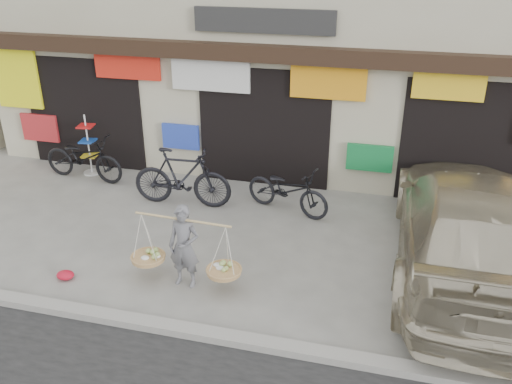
% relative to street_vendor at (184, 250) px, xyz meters
% --- Properties ---
extents(ground, '(70.00, 70.00, 0.00)m').
position_rel_street_vendor_xyz_m(ground, '(0.28, 0.81, -0.66)').
color(ground, gray).
rests_on(ground, ground).
extents(kerb, '(70.00, 0.25, 0.12)m').
position_rel_street_vendor_xyz_m(kerb, '(0.28, -1.19, -0.60)').
color(kerb, gray).
rests_on(kerb, ground).
extents(shophouse_block, '(14.00, 6.32, 7.00)m').
position_rel_street_vendor_xyz_m(shophouse_block, '(0.28, 7.22, 2.79)').
color(shophouse_block, '#BBB498').
rests_on(shophouse_block, ground).
extents(street_vendor, '(1.92, 0.62, 1.45)m').
position_rel_street_vendor_xyz_m(street_vendor, '(0.00, 0.00, 0.00)').
color(street_vendor, slate).
rests_on(street_vendor, ground).
extents(bike_0, '(2.15, 0.94, 1.09)m').
position_rel_street_vendor_xyz_m(bike_0, '(-3.89, 3.46, -0.11)').
color(bike_0, black).
rests_on(bike_0, ground).
extents(bike_1, '(2.17, 0.72, 1.29)m').
position_rel_street_vendor_xyz_m(bike_1, '(-1.13, 2.75, -0.02)').
color(bike_1, black).
rests_on(bike_1, ground).
extents(bike_2, '(2.02, 1.24, 1.00)m').
position_rel_street_vendor_xyz_m(bike_2, '(1.11, 3.02, -0.16)').
color(bike_2, black).
rests_on(bike_2, ground).
extents(suv, '(2.52, 6.12, 1.77)m').
position_rel_street_vendor_xyz_m(suv, '(4.55, 1.63, 0.23)').
color(suv, '#C1B79C').
rests_on(suv, ground).
extents(display_rack, '(0.41, 0.41, 1.49)m').
position_rel_street_vendor_xyz_m(display_rack, '(-3.94, 3.80, -0.06)').
color(display_rack, silver).
rests_on(display_rack, ground).
extents(red_bag, '(0.31, 0.25, 0.14)m').
position_rel_street_vendor_xyz_m(red_bag, '(-2.05, -0.38, -0.59)').
color(red_bag, red).
rests_on(red_bag, ground).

